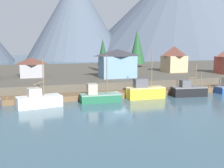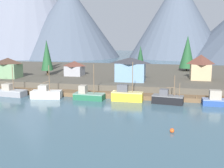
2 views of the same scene
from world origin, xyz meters
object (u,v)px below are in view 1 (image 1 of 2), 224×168
at_px(fishing_boat_green, 99,96).
at_px(house_tan, 174,59).
at_px(conifer_near_left, 137,47).
at_px(conifer_near_right, 103,52).
at_px(house_grey, 32,67).
at_px(fishing_boat_yellow, 145,91).
at_px(fishing_boat_white, 39,100).
at_px(house_blue, 118,63).
at_px(fishing_boat_black, 189,90).

bearing_deg(fishing_boat_green, house_tan, 40.02).
height_order(conifer_near_left, conifer_near_right, conifer_near_left).
height_order(fishing_boat_green, house_grey, fishing_boat_green).
bearing_deg(house_grey, fishing_boat_yellow, -45.59).
relative_size(fishing_boat_green, fishing_boat_yellow, 0.92).
relative_size(fishing_boat_white, fishing_boat_yellow, 0.88).
bearing_deg(house_blue, fishing_boat_black, -52.48).
height_order(fishing_boat_green, conifer_near_left, conifer_near_left).
bearing_deg(fishing_boat_white, house_blue, 26.56).
xyz_separation_m(fishing_boat_yellow, house_grey, (-19.76, 20.16, 3.44)).
height_order(fishing_boat_white, house_tan, house_tan).
relative_size(fishing_boat_white, fishing_boat_black, 1.14).
distance_m(fishing_boat_yellow, fishing_boat_black, 9.19).
xyz_separation_m(fishing_boat_green, fishing_boat_yellow, (9.05, 0.42, 0.34)).
bearing_deg(fishing_boat_white, conifer_near_right, 46.40).
bearing_deg(conifer_near_left, fishing_boat_black, -98.79).
bearing_deg(fishing_boat_black, conifer_near_left, 89.15).
distance_m(fishing_boat_black, house_grey, 35.77).
distance_m(fishing_boat_black, house_blue, 17.39).
bearing_deg(house_tan, fishing_boat_white, -150.73).
relative_size(fishing_boat_yellow, conifer_near_right, 0.99).
bearing_deg(house_blue, house_tan, 21.07).
xyz_separation_m(fishing_boat_white, house_tan, (37.47, 21.00, 5.02)).
distance_m(fishing_boat_white, house_tan, 43.24).
bearing_deg(house_blue, fishing_boat_green, -121.43).
xyz_separation_m(fishing_boat_yellow, fishing_boat_black, (9.17, -0.56, -0.26)).
bearing_deg(fishing_boat_yellow, house_grey, 135.32).
height_order(fishing_boat_black, conifer_near_right, conifer_near_right).
relative_size(fishing_boat_white, conifer_near_right, 0.87).
xyz_separation_m(house_blue, conifer_near_left, (16.42, 26.98, 3.42)).
height_order(fishing_boat_yellow, house_tan, house_tan).
height_order(fishing_boat_yellow, conifer_near_left, conifer_near_left).
relative_size(fishing_boat_yellow, fishing_boat_black, 1.30).
relative_size(fishing_boat_white, house_tan, 1.12).
height_order(fishing_boat_black, house_grey, house_grey).
distance_m(house_grey, house_blue, 20.18).
bearing_deg(house_tan, house_blue, -158.93).
relative_size(house_tan, house_blue, 0.86).
distance_m(fishing_boat_green, house_tan, 34.31).
bearing_deg(fishing_boat_white, fishing_boat_green, -7.09).
distance_m(house_blue, conifer_near_right, 15.80).
bearing_deg(house_tan, fishing_boat_green, -142.89).
relative_size(fishing_boat_yellow, house_tan, 1.27).
relative_size(fishing_boat_black, conifer_near_right, 0.76).
xyz_separation_m(fishing_boat_black, house_blue, (-10.19, 13.27, 4.71)).
distance_m(fishing_boat_white, fishing_boat_green, 10.42).
relative_size(fishing_boat_yellow, house_grey, 1.64).
distance_m(house_blue, conifer_near_left, 31.77).
distance_m(house_grey, conifer_near_right, 21.61).
bearing_deg(conifer_near_right, house_grey, -157.52).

